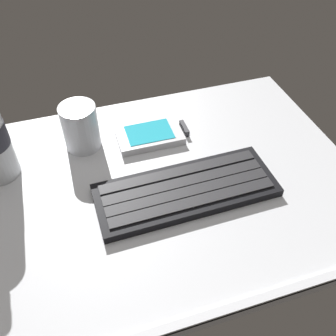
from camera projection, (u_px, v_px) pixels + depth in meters
ground_plane at (168, 186)px, 63.41cm from camera, size 64.00×48.00×2.80cm
keyboard at (186, 190)px, 60.35cm from camera, size 29.15×11.39×1.70cm
handheld_device at (153, 134)px, 70.23cm from camera, size 12.87×7.74×1.50cm
juice_cup at (81, 128)px, 66.43cm from camera, size 6.40×6.40×8.50cm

